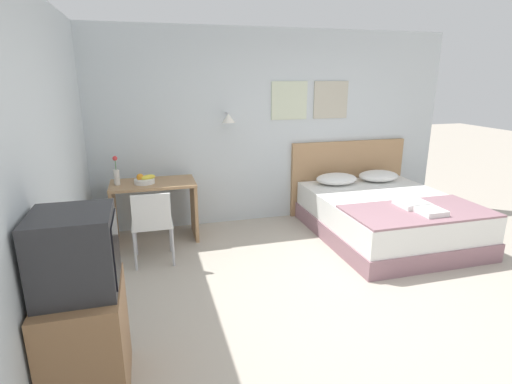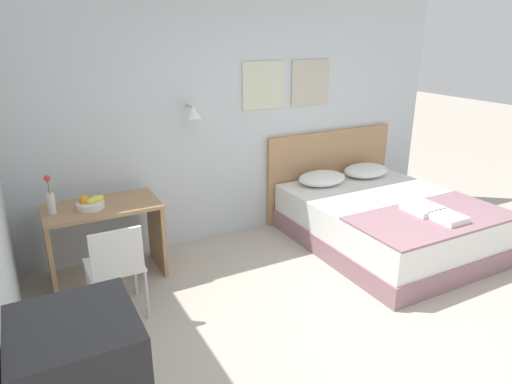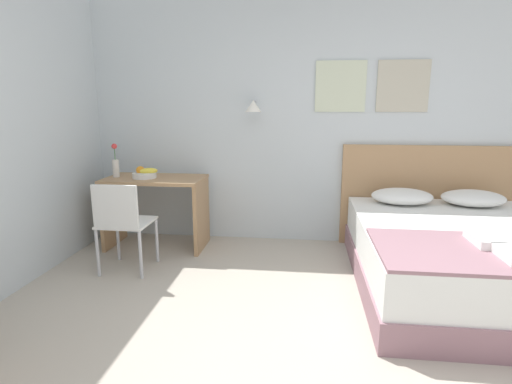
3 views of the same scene
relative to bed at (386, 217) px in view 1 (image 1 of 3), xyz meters
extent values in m
plane|color=#B2A899|center=(-1.32, -1.40, -0.27)|extent=(24.00, 24.00, 0.00)
cube|color=silver|center=(-1.32, 1.13, 1.06)|extent=(5.50, 0.06, 2.65)
cube|color=beige|center=(-0.97, 1.09, 1.43)|extent=(0.52, 0.02, 0.52)
cube|color=#B7B29E|center=(-0.34, 1.09, 1.43)|extent=(0.52, 0.02, 0.52)
cylinder|color=#B2B2B7|center=(-1.87, 1.02, 1.28)|extent=(0.02, 0.16, 0.02)
cone|color=white|center=(-1.87, 0.93, 1.23)|extent=(0.17, 0.17, 0.12)
cube|color=silver|center=(-3.70, -1.65, 1.06)|extent=(0.06, 5.51, 2.65)
cube|color=gray|center=(0.00, 0.00, -0.16)|extent=(1.70, 2.09, 0.22)
cube|color=white|center=(0.00, 0.00, 0.11)|extent=(1.67, 2.04, 0.32)
cube|color=#A87F56|center=(0.00, 1.07, 0.28)|extent=(1.82, 0.06, 1.10)
ellipsoid|color=white|center=(-0.34, 0.77, 0.35)|extent=(0.60, 0.45, 0.15)
ellipsoid|color=white|center=(0.34, 0.77, 0.35)|extent=(0.60, 0.45, 0.15)
cube|color=gray|center=(0.00, -0.61, 0.28)|extent=(1.65, 0.83, 0.02)
cube|color=white|center=(0.02, -0.46, 0.32)|extent=(0.33, 0.32, 0.06)
cube|color=white|center=(0.04, -0.75, 0.32)|extent=(0.26, 0.29, 0.06)
cube|color=#A87F56|center=(-2.89, 0.70, 0.48)|extent=(1.03, 0.58, 0.03)
cube|color=#A87F56|center=(-3.38, 0.70, 0.10)|extent=(0.04, 0.53, 0.73)
cube|color=#A87F56|center=(-2.39, 0.70, 0.10)|extent=(0.04, 0.53, 0.73)
cube|color=white|center=(-2.93, 0.08, 0.19)|extent=(0.44, 0.44, 0.02)
cube|color=white|center=(-2.93, -0.13, 0.39)|extent=(0.40, 0.03, 0.38)
cylinder|color=#B7B7BC|center=(-3.13, 0.27, -0.04)|extent=(0.03, 0.03, 0.44)
cylinder|color=#B7B7BC|center=(-2.73, 0.27, -0.04)|extent=(0.03, 0.03, 0.44)
cylinder|color=#B7B7BC|center=(-3.13, -0.12, -0.04)|extent=(0.03, 0.03, 0.44)
cylinder|color=#B7B7BC|center=(-2.73, -0.12, -0.04)|extent=(0.03, 0.03, 0.44)
cylinder|color=silver|center=(-2.99, 0.67, 0.52)|extent=(0.25, 0.25, 0.05)
ellipsoid|color=yellow|center=(-2.94, 0.67, 0.57)|extent=(0.19, 0.13, 0.07)
sphere|color=orange|center=(-3.03, 0.68, 0.57)|extent=(0.09, 0.09, 0.09)
cylinder|color=silver|center=(-3.30, 0.69, 0.59)|extent=(0.07, 0.07, 0.19)
cylinder|color=#3D7538|center=(-3.30, 0.69, 0.75)|extent=(0.01, 0.01, 0.14)
sphere|color=#DB3838|center=(-3.30, 0.69, 0.82)|extent=(0.06, 0.06, 0.06)
cube|color=#8E6642|center=(-3.40, -1.82, 0.11)|extent=(0.49, 0.65, 0.75)
cube|color=#2D2D30|center=(-3.40, -1.82, 0.74)|extent=(0.47, 0.48, 0.51)
cube|color=black|center=(-3.16, -1.82, 0.74)|extent=(0.01, 0.39, 0.40)
camera|label=1|loc=(-2.94, -4.25, 1.76)|focal=28.00mm
camera|label=2|loc=(-3.47, -3.43, 2.02)|focal=32.00mm
camera|label=3|loc=(-1.33, -3.29, 1.24)|focal=28.00mm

